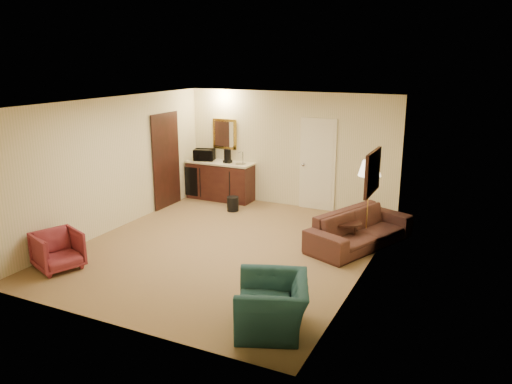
# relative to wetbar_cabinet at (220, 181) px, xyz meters

# --- Properties ---
(ground) EXTENTS (6.00, 6.00, 0.00)m
(ground) POSITION_rel_wetbar_cabinet_xyz_m (1.65, -2.72, -0.46)
(ground) COLOR #956B4B
(ground) RESTS_ON ground
(room_walls) EXTENTS (5.02, 6.01, 2.61)m
(room_walls) POSITION_rel_wetbar_cabinet_xyz_m (1.55, -1.95, 1.26)
(room_walls) COLOR beige
(room_walls) RESTS_ON ground
(wetbar_cabinet) EXTENTS (1.64, 0.58, 0.92)m
(wetbar_cabinet) POSITION_rel_wetbar_cabinet_xyz_m (0.00, 0.00, 0.00)
(wetbar_cabinet) COLOR #391A12
(wetbar_cabinet) RESTS_ON ground
(sofa) EXTENTS (1.43, 2.26, 0.85)m
(sofa) POSITION_rel_wetbar_cabinet_xyz_m (3.80, -1.60, -0.03)
(sofa) COLOR black
(sofa) RESTS_ON ground
(teal_armchair) EXTENTS (0.98, 1.18, 0.88)m
(teal_armchair) POSITION_rel_wetbar_cabinet_xyz_m (3.52, -4.92, -0.02)
(teal_armchair) COLOR #1E444B
(teal_armchair) RESTS_ON ground
(rose_chair_near) EXTENTS (0.83, 0.86, 0.69)m
(rose_chair_near) POSITION_rel_wetbar_cabinet_xyz_m (-0.34, -4.72, -0.11)
(rose_chair_near) COLOR maroon
(rose_chair_near) RESTS_ON ground
(rose_chair_far) EXTENTS (0.71, 0.73, 0.62)m
(rose_chair_far) POSITION_rel_wetbar_cabinet_xyz_m (-0.50, -4.62, -0.15)
(rose_chair_far) COLOR maroon
(rose_chair_far) RESTS_ON ground
(coffee_table) EXTENTS (0.95, 0.81, 0.46)m
(coffee_table) POSITION_rel_wetbar_cabinet_xyz_m (3.45, -1.72, -0.23)
(coffee_table) COLOR black
(coffee_table) RESTS_ON ground
(floor_lamp) EXTENTS (0.53, 0.53, 1.54)m
(floor_lamp) POSITION_rel_wetbar_cabinet_xyz_m (3.85, -1.32, 0.31)
(floor_lamp) COLOR #AF853A
(floor_lamp) RESTS_ON ground
(waste_bin) EXTENTS (0.29, 0.29, 0.32)m
(waste_bin) POSITION_rel_wetbar_cabinet_xyz_m (0.72, -0.72, -0.30)
(waste_bin) COLOR black
(waste_bin) RESTS_ON ground
(microwave) EXTENTS (0.54, 0.40, 0.33)m
(microwave) POSITION_rel_wetbar_cabinet_xyz_m (-0.43, -0.00, 0.62)
(microwave) COLOR black
(microwave) RESTS_ON wetbar_cabinet
(coffee_maker) EXTENTS (0.21, 0.21, 0.32)m
(coffee_maker) POSITION_rel_wetbar_cabinet_xyz_m (0.21, -0.01, 0.62)
(coffee_maker) COLOR black
(coffee_maker) RESTS_ON wetbar_cabinet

